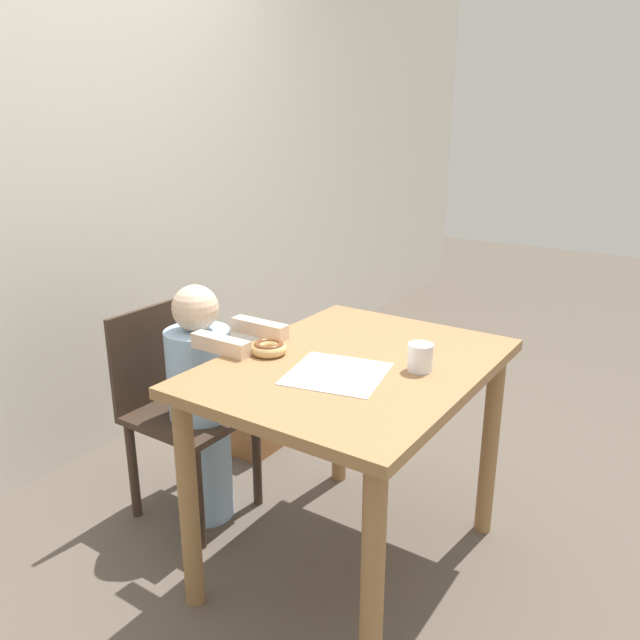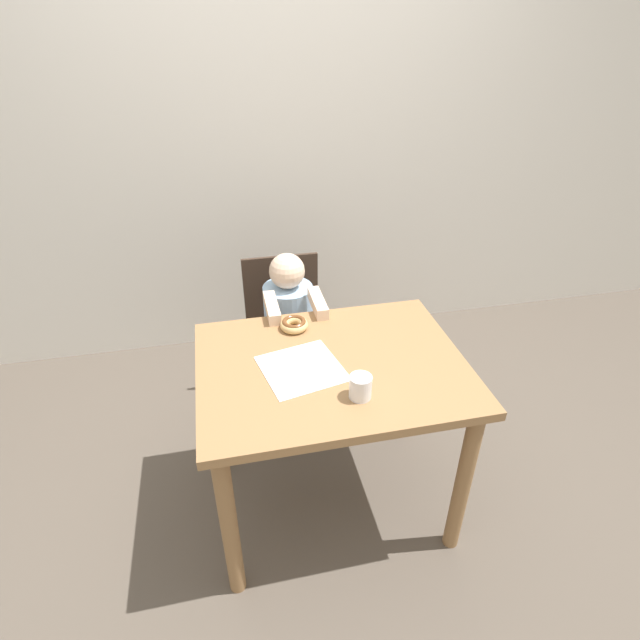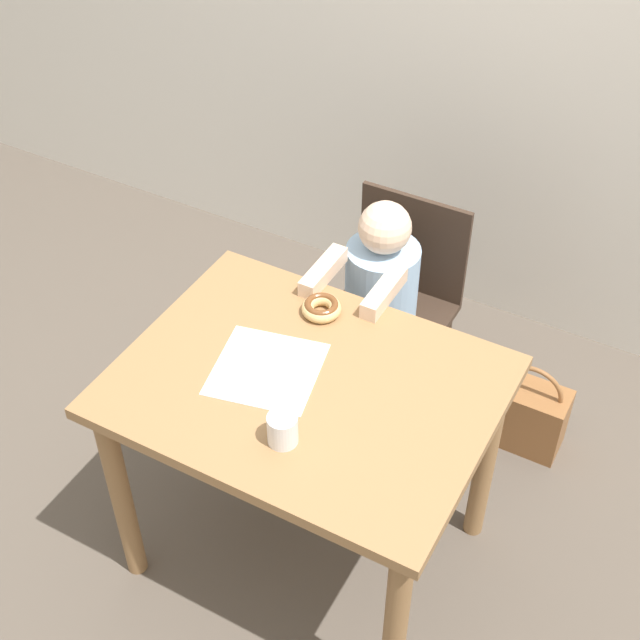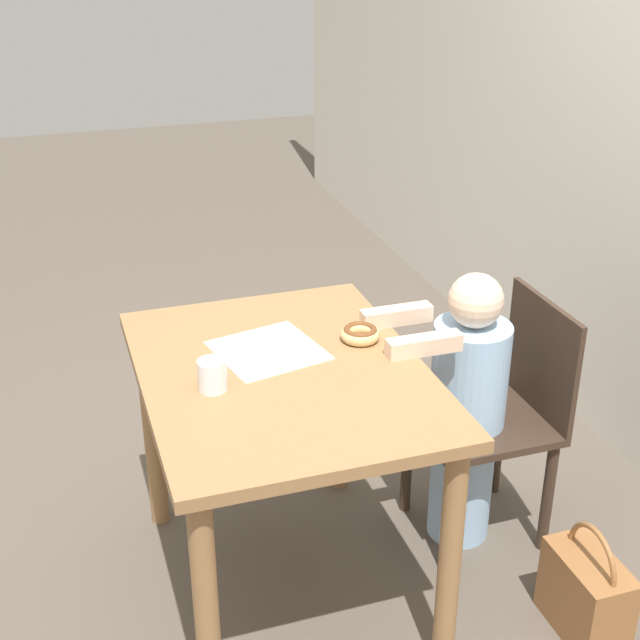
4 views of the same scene
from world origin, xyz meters
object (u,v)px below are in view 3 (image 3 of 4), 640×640
Objects in this scene: chair at (393,310)px; cup at (283,429)px; child_figure at (379,320)px; donut at (321,307)px; handbag at (526,414)px.

cup is at bearing -82.81° from chair.
chair is 0.12m from child_figure.
donut is at bearing -93.61° from chair.
child_figure is (0.00, -0.11, 0.04)m from chair.
child_figure is at bearing -90.00° from chair.
cup is (0.14, -0.46, 0.02)m from donut.
child_figure reaches higher than chair.
donut is at bearing -94.83° from child_figure.
chair reaches higher than handbag.
chair is 0.87× the size of child_figure.
cup is (-0.39, -0.94, 0.65)m from handbag.
chair is at bearing 90.00° from child_figure.
chair is at bearing -176.34° from handbag.
cup reaches higher than handbag.
handbag is at bearing 42.33° from donut.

